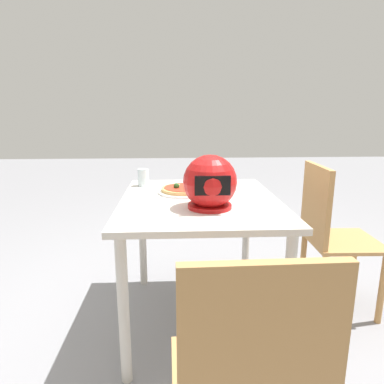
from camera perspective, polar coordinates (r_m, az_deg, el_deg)
name	(u,v)px	position (r m, az deg, el deg)	size (l,w,h in m)	color
ground_plane	(199,319)	(2.17, 1.18, -20.33)	(14.00, 14.00, 0.00)	gray
dining_table	(200,215)	(1.89, 1.27, -3.84)	(0.85, 1.03, 0.74)	beige
pizza_plate	(185,192)	(1.99, -1.20, 0.06)	(0.31, 0.31, 0.01)	white
pizza	(185,189)	(1.98, -1.17, 0.56)	(0.27, 0.27, 0.05)	tan
motorcycle_helmet	(210,183)	(1.65, 3.01, 1.51)	(0.26, 0.26, 0.26)	#B21414
drinking_glass	(143,177)	(2.18, -8.10, 2.40)	(0.07, 0.07, 0.11)	silver
chair_side	(329,231)	(2.21, 21.87, -5.97)	(0.41, 0.41, 0.90)	#B7844C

